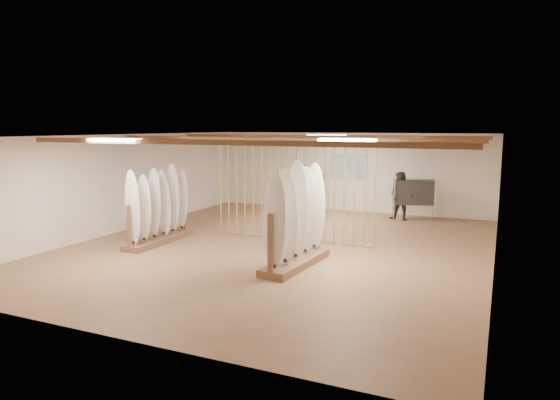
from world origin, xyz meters
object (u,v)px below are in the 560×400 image
at_px(clothing_rack_a, 306,185).
at_px(shopper_b, 401,193).
at_px(rack_left, 159,218).
at_px(rack_right, 296,232).
at_px(clothing_rack_b, 414,193).
at_px(shopper_a, 310,195).

height_order(clothing_rack_a, shopper_b, shopper_b).
bearing_deg(rack_left, shopper_b, 47.68).
xyz_separation_m(rack_right, clothing_rack_b, (1.44, 6.53, 0.15)).
height_order(rack_right, clothing_rack_b, rack_right).
height_order(rack_left, clothing_rack_a, rack_left).
xyz_separation_m(rack_left, shopper_b, (5.18, 5.77, 0.23)).
bearing_deg(shopper_a, clothing_rack_b, -114.07).
distance_m(clothing_rack_a, clothing_rack_b, 3.87).
bearing_deg(rack_right, clothing_rack_b, 81.95).
bearing_deg(clothing_rack_a, clothing_rack_b, -0.83).
relative_size(rack_left, shopper_a, 1.29).
height_order(rack_left, clothing_rack_b, rack_left).
bearing_deg(clothing_rack_b, shopper_a, -161.09).
height_order(clothing_rack_b, shopper_a, shopper_a).
bearing_deg(clothing_rack_b, clothing_rack_a, 157.27).
xyz_separation_m(rack_left, clothing_rack_a, (1.71, 6.27, 0.26)).
distance_m(clothing_rack_a, shopper_a, 2.64).
relative_size(rack_left, clothing_rack_b, 1.73).
relative_size(shopper_a, shopper_b, 1.05).
bearing_deg(shopper_b, clothing_rack_b, 34.17).
relative_size(rack_right, clothing_rack_a, 1.67).
bearing_deg(shopper_b, rack_left, -119.18).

